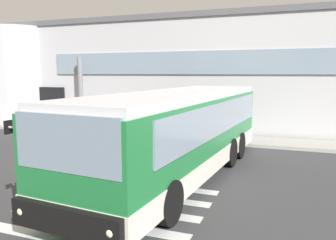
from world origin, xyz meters
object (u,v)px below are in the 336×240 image
object	(u,v)px
passenger_near_column	(90,112)
passenger_by_doorway	(102,112)
entry_support_column	(81,92)
bus_main_foreground	(178,135)

from	to	relation	value
passenger_near_column	passenger_by_doorway	world-z (taller)	same
entry_support_column	passenger_near_column	xyz separation A→B (m)	(0.80, -0.32, -1.08)
entry_support_column	passenger_by_doorway	bearing A→B (deg)	-13.58
entry_support_column	passenger_by_doorway	distance (m)	1.99
bus_main_foreground	passenger_near_column	bearing A→B (deg)	138.96
bus_main_foreground	passenger_by_doorway	size ratio (longest dim) A/B	6.26
passenger_near_column	passenger_by_doorway	size ratio (longest dim) A/B	1.00
entry_support_column	passenger_by_doorway	size ratio (longest dim) A/B	2.39
bus_main_foreground	passenger_near_column	distance (m)	9.78
entry_support_column	bus_main_foreground	world-z (taller)	entry_support_column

